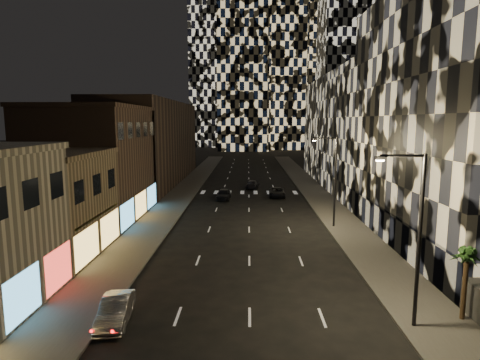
{
  "coord_description": "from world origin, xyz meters",
  "views": [
    {
      "loc": [
        -0.1,
        -9.83,
        10.75
      ],
      "look_at": [
        -0.77,
        22.27,
        6.0
      ],
      "focal_mm": 30.0,
      "sensor_mm": 36.0,
      "label": 1
    }
  ],
  "objects_px": {
    "streetlight_far": "(333,175)",
    "palm_tree": "(467,260)",
    "car_dark_midlane": "(224,194)",
    "car_dark_oncoming": "(253,184)",
    "car_silver_parked": "(116,310)",
    "streetlight_near": "(415,229)",
    "car_dark_rightlane": "(277,192)"
  },
  "relations": [
    {
      "from": "streetlight_far",
      "to": "palm_tree",
      "type": "height_order",
      "value": "streetlight_far"
    },
    {
      "from": "car_dark_midlane",
      "to": "car_dark_rightlane",
      "type": "distance_m",
      "value": 7.76
    },
    {
      "from": "streetlight_far",
      "to": "car_dark_midlane",
      "type": "xyz_separation_m",
      "value": [
        -11.85,
        14.42,
        -4.62
      ]
    },
    {
      "from": "car_dark_midlane",
      "to": "car_dark_oncoming",
      "type": "distance_m",
      "value": 10.13
    },
    {
      "from": "car_silver_parked",
      "to": "car_dark_midlane",
      "type": "height_order",
      "value": "car_dark_midlane"
    },
    {
      "from": "palm_tree",
      "to": "streetlight_far",
      "type": "bearing_deg",
      "value": 99.29
    },
    {
      "from": "streetlight_near",
      "to": "car_dark_midlane",
      "type": "bearing_deg",
      "value": 109.0
    },
    {
      "from": "car_silver_parked",
      "to": "car_dark_rightlane",
      "type": "xyz_separation_m",
      "value": [
        11.2,
        36.16,
        -0.02
      ]
    },
    {
      "from": "car_dark_rightlane",
      "to": "palm_tree",
      "type": "xyz_separation_m",
      "value": [
        7.5,
        -35.63,
        2.79
      ]
    },
    {
      "from": "streetlight_far",
      "to": "car_silver_parked",
      "type": "bearing_deg",
      "value": -128.22
    },
    {
      "from": "car_dark_rightlane",
      "to": "palm_tree",
      "type": "bearing_deg",
      "value": -76.3
    },
    {
      "from": "car_silver_parked",
      "to": "palm_tree",
      "type": "distance_m",
      "value": 18.91
    },
    {
      "from": "car_dark_midlane",
      "to": "car_dark_rightlane",
      "type": "height_order",
      "value": "car_dark_midlane"
    },
    {
      "from": "car_silver_parked",
      "to": "car_dark_rightlane",
      "type": "relative_size",
      "value": 0.87
    },
    {
      "from": "streetlight_far",
      "to": "palm_tree",
      "type": "relative_size",
      "value": 2.25
    },
    {
      "from": "car_silver_parked",
      "to": "car_dark_rightlane",
      "type": "distance_m",
      "value": 37.85
    },
    {
      "from": "car_dark_midlane",
      "to": "car_dark_rightlane",
      "type": "bearing_deg",
      "value": 18.8
    },
    {
      "from": "streetlight_near",
      "to": "palm_tree",
      "type": "height_order",
      "value": "streetlight_near"
    },
    {
      "from": "car_silver_parked",
      "to": "streetlight_near",
      "type": "bearing_deg",
      "value": -7.15
    },
    {
      "from": "car_dark_midlane",
      "to": "car_dark_rightlane",
      "type": "relative_size",
      "value": 0.9
    },
    {
      "from": "streetlight_near",
      "to": "car_silver_parked",
      "type": "relative_size",
      "value": 2.16
    },
    {
      "from": "car_silver_parked",
      "to": "car_dark_oncoming",
      "type": "distance_m",
      "value": 44.14
    },
    {
      "from": "streetlight_near",
      "to": "car_dark_midlane",
      "type": "xyz_separation_m",
      "value": [
        -11.85,
        34.42,
        -4.62
      ]
    },
    {
      "from": "car_dark_oncoming",
      "to": "car_dark_rightlane",
      "type": "bearing_deg",
      "value": 122.96
    },
    {
      "from": "streetlight_near",
      "to": "car_dark_oncoming",
      "type": "relative_size",
      "value": 2.0
    },
    {
      "from": "streetlight_far",
      "to": "car_silver_parked",
      "type": "distance_m",
      "value": 25.57
    },
    {
      "from": "car_silver_parked",
      "to": "car_dark_oncoming",
      "type": "height_order",
      "value": "car_silver_parked"
    },
    {
      "from": "streetlight_near",
      "to": "car_dark_oncoming",
      "type": "bearing_deg",
      "value": 100.08
    },
    {
      "from": "streetlight_far",
      "to": "car_dark_rightlane",
      "type": "height_order",
      "value": "streetlight_far"
    },
    {
      "from": "streetlight_far",
      "to": "car_dark_rightlane",
      "type": "relative_size",
      "value": 1.89
    },
    {
      "from": "car_dark_midlane",
      "to": "car_dark_oncoming",
      "type": "xyz_separation_m",
      "value": [
        4.09,
        9.27,
        -0.08
      ]
    },
    {
      "from": "car_silver_parked",
      "to": "car_dark_oncoming",
      "type": "xyz_separation_m",
      "value": [
        7.79,
        43.44,
        -0.03
      ]
    }
  ]
}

